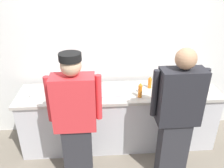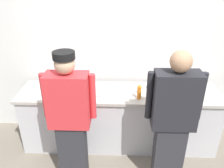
{
  "view_description": "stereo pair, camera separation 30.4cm",
  "coord_description": "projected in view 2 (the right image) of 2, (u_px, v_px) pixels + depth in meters",
  "views": [
    {
      "loc": [
        -0.31,
        -2.39,
        2.35
      ],
      "look_at": [
        -0.11,
        0.33,
        1.01
      ],
      "focal_mm": 35.71,
      "sensor_mm": 36.0,
      "label": 1
    },
    {
      "loc": [
        -0.01,
        -2.4,
        2.35
      ],
      "look_at": [
        -0.11,
        0.33,
        1.01
      ],
      "focal_mm": 35.71,
      "sensor_mm": 36.0,
      "label": 2
    }
  ],
  "objects": [
    {
      "name": "plate_stack_front",
      "position": [
        71.0,
        91.0,
        3.04
      ],
      "size": [
        0.19,
        0.19,
        0.1
      ],
      "color": "white",
      "rests_on": "prep_counter"
    },
    {
      "name": "deli_cup",
      "position": [
        52.0,
        85.0,
        3.19
      ],
      "size": [
        0.09,
        0.09,
        0.11
      ],
      "primitive_type": "cylinder",
      "color": "white",
      "rests_on": "prep_counter"
    },
    {
      "name": "ground_plane",
      "position": [
        119.0,
        158.0,
        3.19
      ],
      "size": [
        9.0,
        9.0,
        0.0
      ],
      "primitive_type": "plane",
      "color": "slate"
    },
    {
      "name": "mixing_bowl_steel",
      "position": [
        171.0,
        88.0,
        3.08
      ],
      "size": [
        0.3,
        0.3,
        0.12
      ],
      "primitive_type": "cylinder",
      "color": "#B7BABF",
      "rests_on": "prep_counter"
    },
    {
      "name": "ramekin_red_sauce",
      "position": [
        65.0,
        84.0,
        3.29
      ],
      "size": [
        0.11,
        0.11,
        0.04
      ],
      "color": "white",
      "rests_on": "prep_counter"
    },
    {
      "name": "prep_counter",
      "position": [
        119.0,
        118.0,
        3.31
      ],
      "size": [
        2.82,
        0.67,
        0.88
      ],
      "color": "silver",
      "rests_on": "ground"
    },
    {
      "name": "chef_near_left",
      "position": [
        70.0,
        117.0,
        2.54
      ],
      "size": [
        0.61,
        0.24,
        1.67
      ],
      "color": "#2D2D33",
      "rests_on": "ground"
    },
    {
      "name": "ramekin_green_sauce",
      "position": [
        141.0,
        91.0,
        3.08
      ],
      "size": [
        0.1,
        0.1,
        0.04
      ],
      "color": "white",
      "rests_on": "prep_counter"
    },
    {
      "name": "squeeze_bottle_secondary",
      "position": [
        151.0,
        84.0,
        3.14
      ],
      "size": [
        0.05,
        0.05,
        0.18
      ],
      "color": "orange",
      "rests_on": "prep_counter"
    },
    {
      "name": "sheet_tray",
      "position": [
        109.0,
        91.0,
        3.12
      ],
      "size": [
        0.41,
        0.36,
        0.02
      ],
      "primitive_type": "cube",
      "rotation": [
        0.0,
        0.0,
        0.01
      ],
      "color": "#B7BABF",
      "rests_on": "prep_counter"
    },
    {
      "name": "wall_back",
      "position": [
        120.0,
        51.0,
        3.34
      ],
      "size": [
        4.42,
        0.1,
        2.65
      ],
      "color": "silver",
      "rests_on": "ground"
    },
    {
      "name": "ramekin_orange_sauce",
      "position": [
        35.0,
        91.0,
        3.09
      ],
      "size": [
        0.08,
        0.08,
        0.04
      ],
      "color": "white",
      "rests_on": "prep_counter"
    },
    {
      "name": "squeeze_bottle_primary",
      "position": [
        164.0,
        93.0,
        2.9
      ],
      "size": [
        0.05,
        0.05,
        0.19
      ],
      "color": "#56A333",
      "rests_on": "prep_counter"
    },
    {
      "name": "squeeze_bottle_spare",
      "position": [
        139.0,
        92.0,
        2.9
      ],
      "size": [
        0.06,
        0.06,
        0.21
      ],
      "color": "orange",
      "rests_on": "prep_counter"
    },
    {
      "name": "ramekin_yellow_sauce",
      "position": [
        189.0,
        97.0,
        2.95
      ],
      "size": [
        0.1,
        0.1,
        0.04
      ],
      "color": "white",
      "rests_on": "prep_counter"
    },
    {
      "name": "chef_center",
      "position": [
        173.0,
        120.0,
        2.48
      ],
      "size": [
        0.62,
        0.24,
        1.7
      ],
      "color": "#2D2D33",
      "rests_on": "ground"
    }
  ]
}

